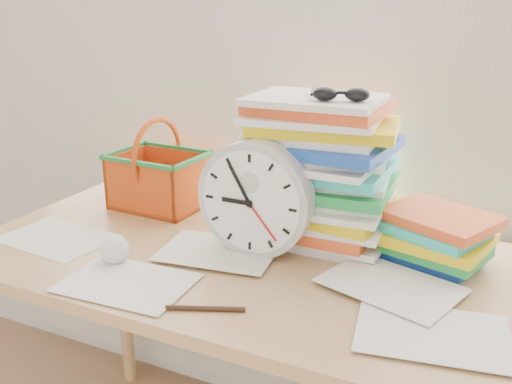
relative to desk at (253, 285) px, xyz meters
The scene contains 10 objects.
curtain 0.73m from the desk, 90.00° to the left, with size 2.40×0.01×2.50m, color silver.
desk is the anchor object (origin of this frame).
paper_stack 0.33m from the desk, 60.59° to the left, with size 0.36×0.30×0.36m, color white, non-canonical shape.
clock 0.21m from the desk, 96.02° to the left, with size 0.28×0.28×0.06m, color #B4B4B6.
sunglasses 0.50m from the desk, 36.46° to the left, with size 0.15×0.12×0.04m, color black, non-canonical shape.
book_stack 0.43m from the desk, 23.65° to the left, with size 0.28×0.21×0.12m, color white, non-canonical shape.
basket 0.49m from the desk, 153.66° to the left, with size 0.26×0.20×0.26m, color #E65616, non-canonical shape.
crumpled_ball 0.34m from the desk, 149.13° to the right, with size 0.07×0.07×0.07m, color white.
pen 0.27m from the desk, 84.65° to the right, with size 0.01×0.01×0.16m, color black.
scattered_papers 0.08m from the desk, ahead, with size 1.26×0.42×0.02m, color white, non-canonical shape.
Camera 1 is at (0.54, 0.50, 1.33)m, focal length 40.00 mm.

